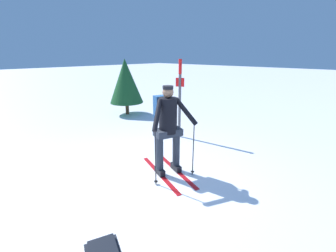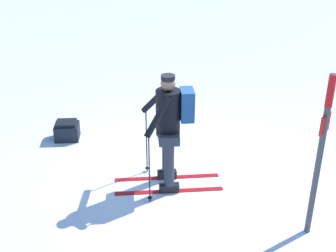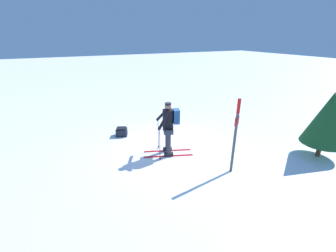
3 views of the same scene
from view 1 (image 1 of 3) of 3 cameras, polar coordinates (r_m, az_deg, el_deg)
ground_plane at (r=4.77m, az=-5.09°, el=-11.71°), size 80.00×80.00×0.00m
skier at (r=4.37m, az=-0.15°, el=0.49°), size 1.07×1.70×1.79m
trail_marker at (r=6.37m, az=3.02°, el=8.46°), size 0.12×0.23×2.22m
pine_tree at (r=9.09m, az=-10.69°, el=11.13°), size 1.31×1.31×2.18m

